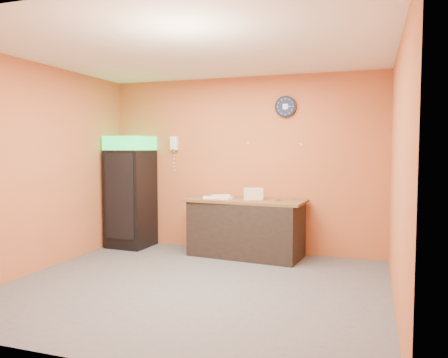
% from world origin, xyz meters
% --- Properties ---
extents(floor, '(4.50, 4.50, 0.00)m').
position_xyz_m(floor, '(0.00, 0.00, 0.00)').
color(floor, '#47474C').
rests_on(floor, ground).
extents(back_wall, '(4.50, 0.02, 2.80)m').
position_xyz_m(back_wall, '(0.00, 2.00, 1.40)').
color(back_wall, '#C25E36').
rests_on(back_wall, floor).
extents(left_wall, '(0.02, 4.00, 2.80)m').
position_xyz_m(left_wall, '(-2.25, 0.00, 1.40)').
color(left_wall, '#C25E36').
rests_on(left_wall, floor).
extents(right_wall, '(0.02, 4.00, 2.80)m').
position_xyz_m(right_wall, '(2.25, 0.00, 1.40)').
color(right_wall, '#C25E36').
rests_on(right_wall, floor).
extents(ceiling, '(4.50, 4.00, 0.02)m').
position_xyz_m(ceiling, '(0.00, 0.00, 2.80)').
color(ceiling, white).
rests_on(ceiling, back_wall).
extents(beverage_cooler, '(0.68, 0.69, 1.86)m').
position_xyz_m(beverage_cooler, '(-1.85, 1.61, 0.91)').
color(beverage_cooler, black).
rests_on(beverage_cooler, floor).
extents(prep_counter, '(1.75, 0.91, 0.84)m').
position_xyz_m(prep_counter, '(0.18, 1.63, 0.42)').
color(prep_counter, black).
rests_on(prep_counter, floor).
extents(wall_clock, '(0.33, 0.06, 0.33)m').
position_xyz_m(wall_clock, '(0.71, 1.97, 2.30)').
color(wall_clock, black).
rests_on(wall_clock, back_wall).
extents(wall_phone, '(0.13, 0.11, 0.23)m').
position_xyz_m(wall_phone, '(-1.18, 1.95, 1.74)').
color(wall_phone, white).
rests_on(wall_phone, back_wall).
extents(butcher_paper, '(1.84, 0.88, 0.04)m').
position_xyz_m(butcher_paper, '(0.18, 1.63, 0.86)').
color(butcher_paper, brown).
rests_on(butcher_paper, prep_counter).
extents(sub_roll_stack, '(0.30, 0.20, 0.18)m').
position_xyz_m(sub_roll_stack, '(0.31, 1.57, 0.97)').
color(sub_roll_stack, '#F3E5BD').
rests_on(sub_roll_stack, butcher_paper).
extents(wrapped_sandwich_left, '(0.29, 0.18, 0.04)m').
position_xyz_m(wrapped_sandwich_left, '(-0.34, 1.51, 0.90)').
color(wrapped_sandwich_left, white).
rests_on(wrapped_sandwich_left, butcher_paper).
extents(wrapped_sandwich_mid, '(0.30, 0.18, 0.04)m').
position_xyz_m(wrapped_sandwich_mid, '(-0.16, 1.51, 0.90)').
color(wrapped_sandwich_mid, white).
rests_on(wrapped_sandwich_mid, butcher_paper).
extents(wrapped_sandwich_right, '(0.30, 0.25, 0.04)m').
position_xyz_m(wrapped_sandwich_right, '(-0.28, 1.77, 0.90)').
color(wrapped_sandwich_right, white).
rests_on(wrapped_sandwich_right, butcher_paper).
extents(kitchen_tool, '(0.05, 0.05, 0.05)m').
position_xyz_m(kitchen_tool, '(-0.04, 1.73, 0.91)').
color(kitchen_tool, silver).
rests_on(kitchen_tool, butcher_paper).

